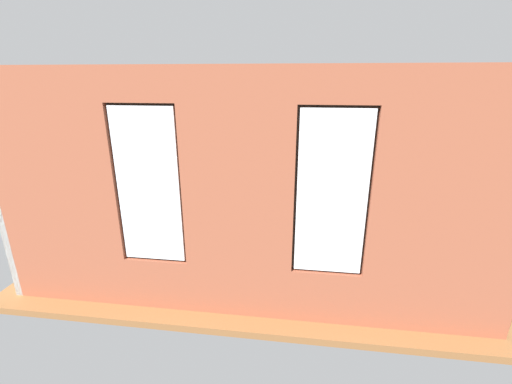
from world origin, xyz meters
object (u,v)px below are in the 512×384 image
at_px(remote_black, 269,212).
at_px(media_console, 129,211).
at_px(cup_ceramic, 248,211).
at_px(potted_plant_foreground_right, 173,173).
at_px(potted_plant_between_couches, 351,265).
at_px(couch_left, 394,222).
at_px(coffee_table, 248,216).
at_px(table_plant_small, 239,205).
at_px(potted_plant_by_left_couch, 362,197).
at_px(potted_plant_near_tv, 129,206).
at_px(papasan_chair, 256,186).
at_px(tv_flatscreen, 126,185).
at_px(potted_plant_beside_window_right, 108,239).
at_px(couch_by_window, 256,266).
at_px(remote_silver, 224,214).
at_px(remote_gray, 252,216).

relative_size(remote_black, media_console, 0.18).
relative_size(cup_ceramic, media_console, 0.10).
bearing_deg(potted_plant_foreground_right, potted_plant_between_couches, 136.67).
distance_m(couch_left, coffee_table, 2.89).
bearing_deg(media_console, potted_plant_between_couches, 156.12).
height_order(table_plant_small, potted_plant_by_left_couch, table_plant_small).
relative_size(table_plant_small, potted_plant_foreground_right, 0.20).
bearing_deg(potted_plant_between_couches, remote_black, -54.10).
bearing_deg(potted_plant_near_tv, couch_left, -169.70).
distance_m(cup_ceramic, papasan_chair, 1.76).
relative_size(couch_left, table_plant_small, 8.35).
distance_m(papasan_chair, potted_plant_by_left_couch, 2.57).
distance_m(tv_flatscreen, potted_plant_beside_window_right, 2.29).
relative_size(table_plant_small, tv_flatscreen, 0.24).
bearing_deg(papasan_chair, couch_by_window, 98.10).
bearing_deg(couch_left, remote_black, -93.22).
bearing_deg(couch_by_window, potted_plant_near_tv, -23.34).
height_order(potted_plant_by_left_couch, potted_plant_near_tv, potted_plant_near_tv).
xyz_separation_m(tv_flatscreen, potted_plant_near_tv, (-0.55, 0.94, -0.08)).
bearing_deg(remote_silver, remote_gray, 123.03).
xyz_separation_m(coffee_table, remote_gray, (-0.11, 0.13, 0.06)).
height_order(couch_by_window, potted_plant_foreground_right, potted_plant_foreground_right).
height_order(table_plant_small, remote_silver, table_plant_small).
bearing_deg(media_console, table_plant_small, 177.69).
height_order(remote_black, papasan_chair, papasan_chair).
xyz_separation_m(remote_silver, potted_plant_beside_window_right, (1.39, 1.80, 0.25)).
distance_m(coffee_table, potted_plant_foreground_right, 3.21).
bearing_deg(coffee_table, cup_ceramic, 0.00).
bearing_deg(potted_plant_beside_window_right, tv_flatscreen, -69.25).
bearing_deg(couch_by_window, table_plant_small, -72.25).
bearing_deg(remote_black, coffee_table, 99.03).
height_order(coffee_table, cup_ceramic, cup_ceramic).
height_order(cup_ceramic, potted_plant_beside_window_right, potted_plant_beside_window_right).
xyz_separation_m(cup_ceramic, remote_silver, (0.46, 0.13, -0.04)).
xyz_separation_m(remote_silver, remote_gray, (-0.57, 0.00, 0.00)).
bearing_deg(couch_left, remote_gray, -87.57).
height_order(couch_by_window, media_console, couch_by_window).
bearing_deg(couch_by_window, potted_plant_between_couches, -177.94).
height_order(coffee_table, papasan_chair, papasan_chair).
height_order(coffee_table, remote_gray, remote_gray).
bearing_deg(tv_flatscreen, remote_black, 178.89).
xyz_separation_m(potted_plant_by_left_couch, potted_plant_foreground_right, (4.84, -0.54, 0.27)).
bearing_deg(remote_black, couch_left, -99.94).
relative_size(remote_black, potted_plant_between_couches, 0.24).
distance_m(media_console, papasan_chair, 3.01).
xyz_separation_m(remote_gray, media_console, (2.77, -0.33, -0.18)).
height_order(table_plant_small, potted_plant_beside_window_right, potted_plant_beside_window_right).
bearing_deg(potted_plant_by_left_couch, papasan_chair, -2.89).
xyz_separation_m(coffee_table, tv_flatscreen, (2.66, -0.21, 0.46)).
distance_m(cup_ceramic, potted_plant_between_couches, 2.53).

